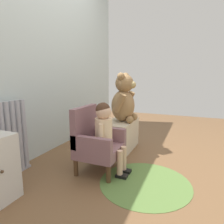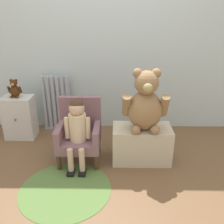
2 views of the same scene
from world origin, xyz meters
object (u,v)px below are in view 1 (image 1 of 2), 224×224
(low_bench, at_px, (120,135))
(large_teddy_bear, at_px, (124,100))
(floor_rug, at_px, (145,183))
(child_figure, at_px, (106,128))
(child_armchair, at_px, (96,141))
(radiator, at_px, (12,139))

(low_bench, bearing_deg, large_teddy_bear, -69.28)
(floor_rug, bearing_deg, child_figure, 80.83)
(child_figure, height_order, low_bench, child_figure)
(child_figure, xyz_separation_m, floor_rug, (-0.07, -0.41, -0.45))
(child_armchair, bearing_deg, child_figure, -90.00)
(child_armchair, relative_size, low_bench, 1.09)
(child_armchair, distance_m, child_figure, 0.19)
(floor_rug, bearing_deg, low_bench, 34.95)
(radiator, xyz_separation_m, child_figure, (0.39, -0.80, 0.09))
(child_figure, xyz_separation_m, low_bench, (0.64, 0.08, -0.26))
(low_bench, relative_size, floor_rug, 0.73)
(low_bench, height_order, large_teddy_bear, large_teddy_bear)
(radiator, bearing_deg, large_teddy_bear, -35.76)
(low_bench, xyz_separation_m, floor_rug, (-0.71, -0.50, -0.18))
(radiator, xyz_separation_m, large_teddy_bear, (1.05, -0.75, 0.29))
(child_figure, height_order, floor_rug, child_figure)
(radiator, bearing_deg, low_bench, -34.82)
(child_figure, bearing_deg, radiator, 115.99)
(child_figure, distance_m, low_bench, 0.70)
(child_figure, height_order, large_teddy_bear, large_teddy_bear)
(low_bench, height_order, floor_rug, low_bench)
(radiator, xyz_separation_m, low_bench, (1.03, -0.72, -0.17))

